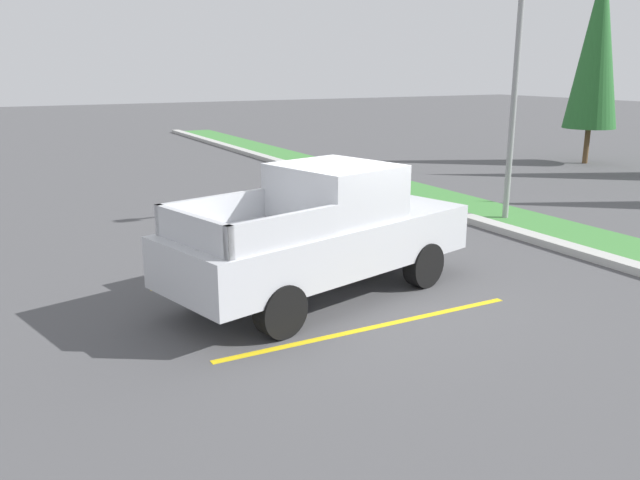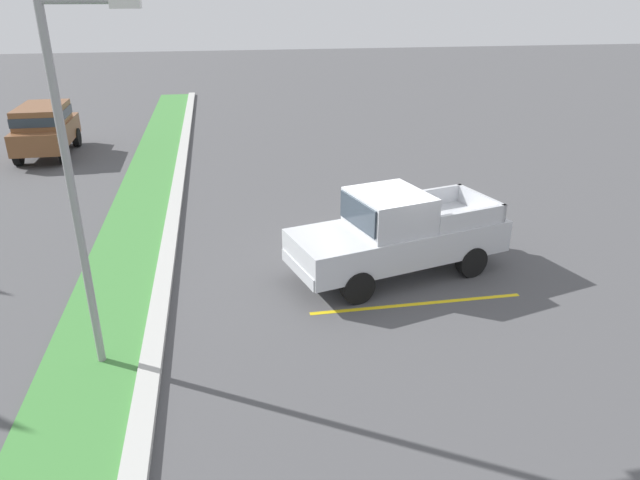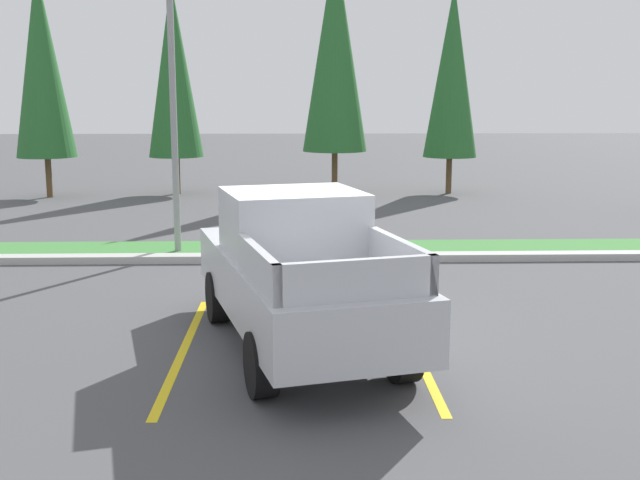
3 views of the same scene
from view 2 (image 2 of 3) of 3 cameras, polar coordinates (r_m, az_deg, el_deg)
The scene contains 8 objects.
ground_plane at distance 14.11m, azimuth 5.30°, elevation -3.35°, with size 120.00×120.00×0.00m, color #4C4C4F.
parking_line_near at distance 12.92m, azimuth 9.61°, elevation -6.26°, with size 0.12×4.80×0.01m, color yellow.
parking_line_far at distance 15.55m, azimuth 5.89°, elevation -0.74°, with size 0.12×4.80×0.01m, color yellow.
curb_strip at distance 13.72m, azimuth -15.35°, elevation -4.62°, with size 56.00×0.40×0.15m, color #B2B2AD.
grass_median at distance 13.90m, azimuth -19.85°, elevation -5.05°, with size 56.00×1.80×0.06m, color #42843D.
pickup_truck_main at distance 13.76m, azimuth 7.62°, elevation 0.58°, with size 3.15×5.53×2.10m.
suv_distant at distance 26.69m, azimuth -25.60°, elevation 10.12°, with size 4.63×2.03×2.10m.
street_light at distance 10.08m, azimuth -22.74°, elevation 6.43°, with size 0.24×1.49×6.30m.
Camera 2 is at (-12.13, 3.51, 6.31)m, focal length 32.32 mm.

